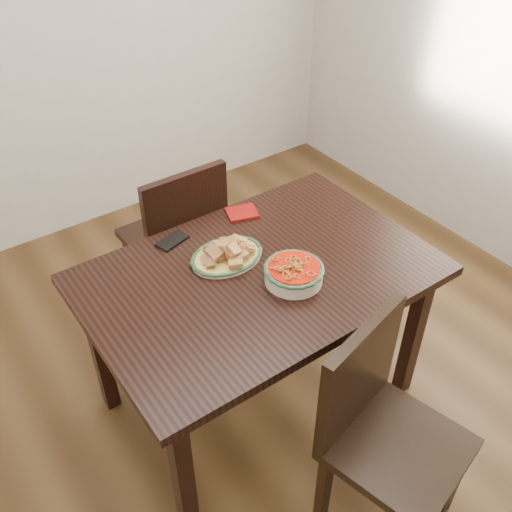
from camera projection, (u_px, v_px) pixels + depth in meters
floor at (255, 389)px, 2.66m from camera, size 3.50×3.50×0.00m
wall_back at (60, 9)px, 2.96m from camera, size 3.50×0.10×2.60m
dining_table at (259, 288)px, 2.23m from camera, size 1.31×0.88×0.75m
chair_far at (178, 235)px, 2.77m from camera, size 0.42×0.42×0.89m
chair_near at (380, 423)px, 1.94m from camera, size 0.51×0.51×0.89m
fish_plate at (226, 250)px, 2.20m from camera, size 0.29×0.23×0.11m
noodle_bowl at (294, 271)px, 2.10m from camera, size 0.23×0.23×0.08m
smartphone at (172, 241)px, 2.31m from camera, size 0.15×0.10×0.01m
napkin at (242, 213)px, 2.46m from camera, size 0.16×0.14×0.01m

